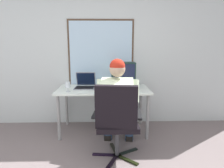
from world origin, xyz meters
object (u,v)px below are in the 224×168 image
Objects in this scene: desk at (103,93)px; wine_glass at (68,85)px; laptop at (85,84)px; person_seated at (118,104)px; cd_case at (102,90)px; office_chair at (117,118)px; crt_monitor at (123,73)px.

wine_glass reaches higher than desk.
person_seated is at bearing -55.62° from laptop.
laptop reaches higher than wine_glass.
cd_case is at bearing 5.14° from wine_glass.
wine_glass is at bearing -174.86° from cd_case.
crt_monitor reaches higher than office_chair.
laptop is (-0.61, 0.10, -0.18)m from crt_monitor.
laptop is at bearing 162.97° from desk.
office_chair is at bearing -99.40° from crt_monitor.
laptop reaches higher than desk.
person_seated is 0.53m from cd_case.
office_chair is at bearing -64.40° from laptop.
crt_monitor reaches higher than laptop.
laptop is at bearing 170.69° from crt_monitor.
person_seated is at bearing -101.03° from crt_monitor.
desk is 0.65m from person_seated.
cd_case is at bearing 104.98° from office_chair.
cd_case is (-0.19, 0.73, 0.17)m from office_chair.
person_seated is (0.19, -0.62, 0.01)m from desk.
crt_monitor is 0.87m from wine_glass.
cd_case is at bearing 114.86° from person_seated.
cd_case is (-0.34, -0.14, -0.24)m from crt_monitor.
crt_monitor reaches higher than desk.
person_seated is 0.85m from wine_glass.
office_chair is at bearing -44.66° from wine_glass.
laptop is (-0.49, 0.72, 0.13)m from person_seated.
cd_case is (-0.03, -0.15, 0.08)m from desk.
crt_monitor reaches higher than wine_glass.
crt_monitor is (0.14, 0.87, 0.42)m from office_chair.
laptop is (-0.47, 0.97, 0.23)m from office_chair.
crt_monitor is at bearing -9.31° from laptop.
office_chair is 1.10m from laptop.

